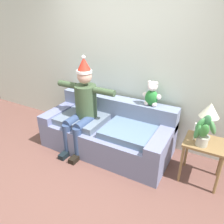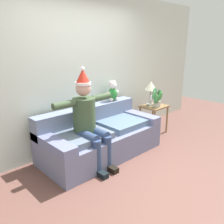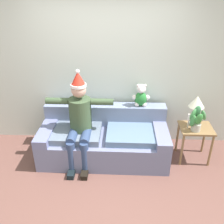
{
  "view_description": "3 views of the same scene",
  "coord_description": "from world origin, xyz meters",
  "views": [
    {
      "loc": [
        1.51,
        -1.59,
        2.1
      ],
      "look_at": [
        0.2,
        0.77,
        0.79
      ],
      "focal_mm": 34.34,
      "sensor_mm": 36.0,
      "label": 1
    },
    {
      "loc": [
        -2.34,
        -1.75,
        1.83
      ],
      "look_at": [
        0.24,
        0.95,
        0.7
      ],
      "focal_mm": 37.1,
      "sensor_mm": 36.0,
      "label": 2
    },
    {
      "loc": [
        0.28,
        -2.38,
        2.56
      ],
      "look_at": [
        0.13,
        0.86,
        0.87
      ],
      "focal_mm": 39.4,
      "sensor_mm": 36.0,
      "label": 3
    }
  ],
  "objects": [
    {
      "name": "person_seated",
      "position": [
        -0.36,
        0.84,
        0.76
      ],
      "size": [
        1.02,
        0.77,
        1.5
      ],
      "color": "#3A4F34",
      "rests_on": "ground_plane"
    },
    {
      "name": "back_wall",
      "position": [
        0.0,
        1.55,
        1.35
      ],
      "size": [
        7.0,
        0.1,
        2.7
      ],
      "primitive_type": "cube",
      "color": "silver",
      "rests_on": "ground_plane"
    },
    {
      "name": "side_table",
      "position": [
        1.44,
        0.96,
        0.48
      ],
      "size": [
        0.5,
        0.43,
        0.59
      ],
      "color": "olive",
      "rests_on": "ground_plane"
    },
    {
      "name": "couch",
      "position": [
        0.0,
        1.0,
        0.31
      ],
      "size": [
        2.03,
        0.94,
        0.78
      ],
      "color": "slate",
      "rests_on": "ground_plane"
    },
    {
      "name": "ground_plane",
      "position": [
        0.0,
        0.0,
        0.0
      ],
      "size": [
        10.0,
        10.0,
        0.0
      ],
      "primitive_type": "plane",
      "color": "brown"
    },
    {
      "name": "potted_plant",
      "position": [
        1.4,
        0.87,
        0.78
      ],
      "size": [
        0.29,
        0.22,
        0.39
      ],
      "color": "#B0AFA0",
      "rests_on": "side_table"
    },
    {
      "name": "table_lamp",
      "position": [
        1.41,
        1.04,
        0.97
      ],
      "size": [
        0.24,
        0.24,
        0.49
      ],
      "color": "gray",
      "rests_on": "side_table"
    },
    {
      "name": "teddy_bear",
      "position": [
        0.58,
        1.3,
        0.95
      ],
      "size": [
        0.29,
        0.17,
        0.38
      ],
      "color": "#277933",
      "rests_on": "couch"
    },
    {
      "name": "candle_tall",
      "position": [
        1.3,
        0.94,
        0.74
      ],
      "size": [
        0.04,
        0.04,
        0.24
      ],
      "color": "beige",
      "rests_on": "side_table"
    }
  ]
}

